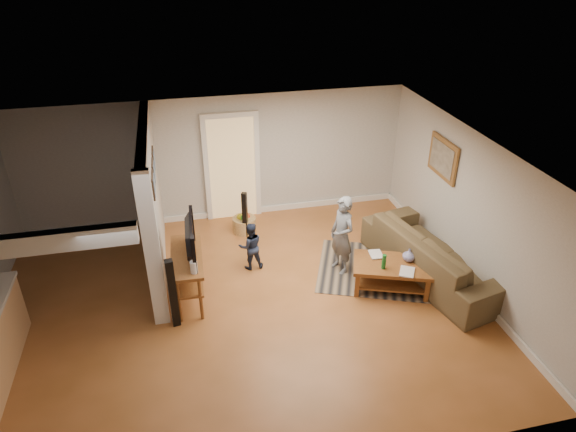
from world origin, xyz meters
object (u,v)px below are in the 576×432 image
object	(u,v)px
toy_basket	(244,224)
sofa	(431,275)
tv_console	(188,260)
speaker_right	(245,215)
speaker_left	(173,293)
toddler	(251,267)
child	(340,269)
coffee_table	(393,269)

from	to	relation	value
toy_basket	sofa	bearing A→B (deg)	-36.64
tv_console	speaker_right	size ratio (longest dim) A/B	1.40
tv_console	speaker_left	xyz separation A→B (m)	(-0.26, -0.59, -0.16)
toddler	speaker_right	bearing A→B (deg)	-96.41
toy_basket	toddler	bearing A→B (deg)	-93.14
child	speaker_right	bearing A→B (deg)	-154.85
tv_console	speaker_right	bearing A→B (deg)	58.14
child	toddler	xyz separation A→B (m)	(-1.49, 0.42, 0.00)
sofa	toy_basket	distance (m)	3.62
speaker_left	child	xyz separation A→B (m)	(2.82, 0.80, -0.57)
coffee_table	toy_basket	xyz separation A→B (m)	(-2.08, 2.34, -0.21)
sofa	coffee_table	bearing A→B (deg)	89.68
coffee_table	toddler	distance (m)	2.44
tv_console	speaker_left	bearing A→B (deg)	-112.13
coffee_table	speaker_right	bearing A→B (deg)	133.85
coffee_table	speaker_right	size ratio (longest dim) A/B	1.53
toy_basket	speaker_right	bearing A→B (deg)	-90.58
sofa	speaker_left	bearing A→B (deg)	80.97
coffee_table	speaker_right	xyz separation A→B (m)	(-2.08, 2.17, 0.08)
speaker_right	toddler	distance (m)	1.17
coffee_table	speaker_left	size ratio (longest dim) A/B	1.23
sofa	toy_basket	size ratio (longest dim) A/B	6.12
coffee_table	toddler	xyz separation A→B (m)	(-2.15, 1.10, -0.38)
speaker_left	sofa	bearing A→B (deg)	-4.29
toddler	child	bearing A→B (deg)	161.58
sofa	toddler	world-z (taller)	toddler
tv_console	speaker_left	size ratio (longest dim) A/B	1.13
sofa	child	size ratio (longest dim) A/B	1.99
sofa	coffee_table	distance (m)	0.92
sofa	speaker_left	xyz separation A→B (m)	(-4.30, -0.31, 0.57)
sofa	toy_basket	world-z (taller)	sofa
speaker_left	speaker_right	world-z (taller)	speaker_left
coffee_table	sofa	bearing A→B (deg)	12.86
tv_console	speaker_right	world-z (taller)	tv_console
coffee_table	tv_console	xyz separation A→B (m)	(-3.22, 0.47, 0.35)
sofa	coffee_table	size ratio (longest dim) A/B	1.97
tv_console	child	size ratio (longest dim) A/B	0.93
sofa	speaker_right	world-z (taller)	speaker_right
tv_console	coffee_table	bearing A→B (deg)	-6.38
speaker_left	toy_basket	distance (m)	2.87
sofa	toddler	distance (m)	3.10
sofa	toddler	xyz separation A→B (m)	(-2.97, 0.91, 0.00)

